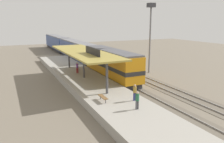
{
  "coord_description": "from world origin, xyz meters",
  "views": [
    {
      "loc": [
        -14.51,
        -30.07,
        8.91
      ],
      "look_at": [
        -1.38,
        -2.55,
        2.0
      ],
      "focal_mm": 36.22,
      "sensor_mm": 36.0,
      "label": 1
    }
  ],
  "objects_px": {
    "passenger_carriage_front": "(77,51)",
    "person_walking": "(135,92)",
    "person_waiting": "(137,99)",
    "platform_bench": "(103,97)",
    "passenger_carriage_rear": "(57,43)",
    "light_mast": "(151,24)",
    "person_boarding": "(77,67)",
    "locomotive": "(111,64)"
  },
  "relations": [
    {
      "from": "locomotive",
      "to": "person_waiting",
      "type": "height_order",
      "value": "locomotive"
    },
    {
      "from": "passenger_carriage_rear",
      "to": "light_mast",
      "type": "height_order",
      "value": "light_mast"
    },
    {
      "from": "platform_bench",
      "to": "passenger_carriage_rear",
      "type": "height_order",
      "value": "passenger_carriage_rear"
    },
    {
      "from": "platform_bench",
      "to": "person_waiting",
      "type": "relative_size",
      "value": 0.99
    },
    {
      "from": "passenger_carriage_front",
      "to": "light_mast",
      "type": "height_order",
      "value": "light_mast"
    },
    {
      "from": "person_waiting",
      "to": "person_boarding",
      "type": "distance_m",
      "value": 16.55
    },
    {
      "from": "locomotive",
      "to": "person_waiting",
      "type": "bearing_deg",
      "value": -105.87
    },
    {
      "from": "light_mast",
      "to": "person_boarding",
      "type": "height_order",
      "value": "light_mast"
    },
    {
      "from": "platform_bench",
      "to": "person_boarding",
      "type": "xyz_separation_m",
      "value": [
        1.36,
        13.22,
        0.51
      ]
    },
    {
      "from": "light_mast",
      "to": "person_walking",
      "type": "xyz_separation_m",
      "value": [
        -10.8,
        -13.1,
        -6.54
      ]
    },
    {
      "from": "light_mast",
      "to": "passenger_carriage_front",
      "type": "bearing_deg",
      "value": 114.82
    },
    {
      "from": "person_walking",
      "to": "passenger_carriage_front",
      "type": "bearing_deg",
      "value": 84.29
    },
    {
      "from": "person_boarding",
      "to": "platform_bench",
      "type": "bearing_deg",
      "value": -95.89
    },
    {
      "from": "passenger_carriage_rear",
      "to": "person_waiting",
      "type": "xyz_separation_m",
      "value": [
        -4.0,
        -52.86,
        -0.46
      ]
    },
    {
      "from": "person_walking",
      "to": "platform_bench",
      "type": "bearing_deg",
      "value": 157.8
    },
    {
      "from": "light_mast",
      "to": "platform_bench",
      "type": "bearing_deg",
      "value": -139.28
    },
    {
      "from": "person_walking",
      "to": "person_boarding",
      "type": "xyz_separation_m",
      "value": [
        -1.64,
        14.44,
        0.0
      ]
    },
    {
      "from": "platform_bench",
      "to": "person_boarding",
      "type": "distance_m",
      "value": 13.3
    },
    {
      "from": "locomotive",
      "to": "light_mast",
      "type": "height_order",
      "value": "light_mast"
    },
    {
      "from": "platform_bench",
      "to": "person_walking",
      "type": "relative_size",
      "value": 0.99
    },
    {
      "from": "person_walking",
      "to": "person_boarding",
      "type": "bearing_deg",
      "value": 96.47
    },
    {
      "from": "passenger_carriage_front",
      "to": "light_mast",
      "type": "distance_m",
      "value": 19.55
    },
    {
      "from": "platform_bench",
      "to": "passenger_carriage_front",
      "type": "relative_size",
      "value": 0.08
    },
    {
      "from": "platform_bench",
      "to": "locomotive",
      "type": "distance_m",
      "value": 12.35
    },
    {
      "from": "person_boarding",
      "to": "light_mast",
      "type": "bearing_deg",
      "value": -6.14
    },
    {
      "from": "locomotive",
      "to": "passenger_carriage_front",
      "type": "relative_size",
      "value": 0.72
    },
    {
      "from": "passenger_carriage_front",
      "to": "person_walking",
      "type": "relative_size",
      "value": 11.7
    },
    {
      "from": "platform_bench",
      "to": "person_waiting",
      "type": "bearing_deg",
      "value": -58.89
    },
    {
      "from": "locomotive",
      "to": "person_boarding",
      "type": "height_order",
      "value": "locomotive"
    },
    {
      "from": "passenger_carriage_front",
      "to": "passenger_carriage_rear",
      "type": "relative_size",
      "value": 1.0
    },
    {
      "from": "person_waiting",
      "to": "person_walking",
      "type": "height_order",
      "value": "same"
    },
    {
      "from": "locomotive",
      "to": "person_waiting",
      "type": "relative_size",
      "value": 8.44
    },
    {
      "from": "platform_bench",
      "to": "light_mast",
      "type": "bearing_deg",
      "value": 40.72
    },
    {
      "from": "passenger_carriage_front",
      "to": "person_walking",
      "type": "distance_m",
      "value": 30.12
    },
    {
      "from": "person_waiting",
      "to": "light_mast",
      "type": "bearing_deg",
      "value": 52.18
    },
    {
      "from": "person_waiting",
      "to": "person_walking",
      "type": "relative_size",
      "value": 1.0
    },
    {
      "from": "passenger_carriage_rear",
      "to": "person_waiting",
      "type": "distance_m",
      "value": 53.01
    },
    {
      "from": "locomotive",
      "to": "passenger_carriage_front",
      "type": "distance_m",
      "value": 18.0
    },
    {
      "from": "person_walking",
      "to": "person_boarding",
      "type": "height_order",
      "value": "same"
    },
    {
      "from": "passenger_carriage_rear",
      "to": "person_walking",
      "type": "relative_size",
      "value": 11.7
    },
    {
      "from": "platform_bench",
      "to": "light_mast",
      "type": "distance_m",
      "value": 19.53
    },
    {
      "from": "passenger_carriage_rear",
      "to": "person_walking",
      "type": "bearing_deg",
      "value": -93.38
    }
  ]
}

